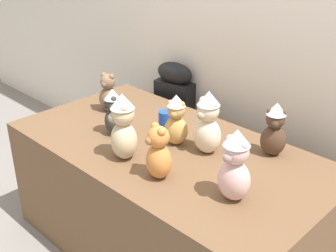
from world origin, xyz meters
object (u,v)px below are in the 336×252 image
object	(u,v)px
teddy_bear_mocha	(109,94)
party_cup_blue	(165,120)
teddy_bear_ginger	(158,153)
teddy_bear_blush	(235,166)
teddy_bear_sand	(123,127)
instrument_case	(174,123)
teddy_bear_cocoa	(274,130)
teddy_bear_honey	(176,120)
teddy_bear_cream	(208,123)
display_table	(168,200)
teddy_bear_charcoal	(113,112)

from	to	relation	value
teddy_bear_mocha	party_cup_blue	world-z (taller)	teddy_bear_mocha
teddy_bear_ginger	teddy_bear_blush	bearing A→B (deg)	34.51
teddy_bear_sand	instrument_case	bearing A→B (deg)	144.00
teddy_bear_cocoa	party_cup_blue	world-z (taller)	teddy_bear_cocoa
teddy_bear_honey	teddy_bear_sand	xyz separation A→B (m)	(-0.09, -0.29, 0.03)
instrument_case	teddy_bear_mocha	xyz separation A→B (m)	(-0.07, -0.52, 0.36)
teddy_bear_sand	teddy_bear_cocoa	xyz separation A→B (m)	(0.52, 0.56, -0.03)
teddy_bear_ginger	teddy_bear_cocoa	distance (m)	0.62
teddy_bear_honey	teddy_bear_cream	bearing A→B (deg)	-10.88
display_table	teddy_bear_blush	xyz separation A→B (m)	(0.54, -0.15, 0.52)
instrument_case	party_cup_blue	world-z (taller)	instrument_case
teddy_bear_blush	teddy_bear_sand	size ratio (longest dim) A/B	0.96
teddy_bear_sand	teddy_bear_charcoal	size ratio (longest dim) A/B	1.30
teddy_bear_charcoal	teddy_bear_cocoa	xyz separation A→B (m)	(0.77, 0.42, 0.01)
teddy_bear_ginger	display_table	bearing A→B (deg)	144.21
instrument_case	teddy_bear_blush	world-z (taller)	teddy_bear_blush
teddy_bear_honey	teddy_bear_charcoal	size ratio (longest dim) A/B	1.06
teddy_bear_ginger	teddy_bear_cocoa	world-z (taller)	teddy_bear_cocoa
instrument_case	teddy_bear_cocoa	xyz separation A→B (m)	(0.97, -0.29, 0.38)
teddy_bear_cocoa	teddy_bear_blush	bearing A→B (deg)	-108.07
teddy_bear_cocoa	party_cup_blue	distance (m)	0.64
teddy_bear_honey	teddy_bear_mocha	size ratio (longest dim) A/B	1.14
teddy_bear_ginger	teddy_bear_sand	bearing A→B (deg)	-163.78
party_cup_blue	instrument_case	bearing A→B (deg)	128.40
teddy_bear_cream	teddy_bear_sand	bearing A→B (deg)	-124.54
teddy_bear_ginger	teddy_bear_cream	xyz separation A→B (m)	(0.00, 0.35, 0.04)
teddy_bear_charcoal	party_cup_blue	bearing A→B (deg)	83.25
display_table	instrument_case	distance (m)	0.81
teddy_bear_ginger	teddy_bear_cocoa	xyz separation A→B (m)	(0.27, 0.56, 0.01)
teddy_bear_honey	teddy_bear_cream	world-z (taller)	teddy_bear_cream
display_table	instrument_case	world-z (taller)	instrument_case
teddy_bear_blush	teddy_bear_sand	distance (m)	0.62
display_table	teddy_bear_blush	size ratio (longest dim) A/B	5.28
teddy_bear_sand	teddy_bear_ginger	bearing A→B (deg)	24.09
teddy_bear_honey	instrument_case	bearing A→B (deg)	108.08
teddy_bear_blush	teddy_bear_charcoal	distance (m)	0.87
instrument_case	teddy_bear_cream	xyz separation A→B (m)	(0.71, -0.50, 0.41)
teddy_bear_cream	teddy_bear_charcoal	world-z (taller)	teddy_bear_cream
teddy_bear_cream	teddy_bear_cocoa	bearing A→B (deg)	42.66
instrument_case	teddy_bear_cream	bearing A→B (deg)	-43.10
instrument_case	teddy_bear_mocha	world-z (taller)	teddy_bear_mocha
instrument_case	teddy_bear_honey	distance (m)	0.86
teddy_bear_blush	teddy_bear_ginger	distance (m)	0.37
instrument_case	teddy_bear_ginger	bearing A→B (deg)	-58.09
teddy_bear_charcoal	display_table	bearing A→B (deg)	45.05
display_table	teddy_bear_charcoal	world-z (taller)	teddy_bear_charcoal
instrument_case	teddy_bear_cocoa	distance (m)	1.08
teddy_bear_mocha	teddy_bear_charcoal	bearing A→B (deg)	-50.72
teddy_bear_mocha	teddy_bear_sand	distance (m)	0.62
teddy_bear_cream	party_cup_blue	bearing A→B (deg)	175.87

